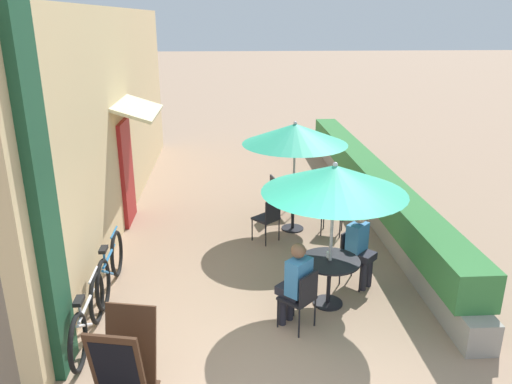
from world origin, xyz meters
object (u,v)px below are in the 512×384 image
Objects in this scene: coffee_cup_near at (329,255)px; menu_board at (124,358)px; cafe_chair_near_right at (353,253)px; patio_table_mid at (293,203)px; patio_umbrella_near at (334,179)px; cafe_chair_near_left at (302,295)px; seated_patron_near_right at (360,245)px; cafe_chair_mid_back at (278,192)px; patio_umbrella_mid at (295,134)px; coffee_cup_mid at (289,191)px; patio_table_near at (329,271)px; cafe_chair_mid_right at (333,207)px; bicycle_leaning at (88,318)px; seated_patron_near_left at (295,281)px; bicycle_second at (110,267)px; cafe_chair_mid_left at (269,216)px.

menu_board is at bearing -145.50° from coffee_cup_near.
cafe_chair_near_right is 1.00× the size of patio_table_mid.
patio_umbrella_near is 2.51× the size of cafe_chair_near_left.
cafe_chair_mid_back is at bearing -117.16° from seated_patron_near_right.
menu_board is at bearing -118.76° from patio_umbrella_mid.
cafe_chair_near_left reaches higher than coffee_cup_near.
coffee_cup_mid is at bearing 119.96° from patio_umbrella_mid.
coffee_cup_near is at bearing 92.04° from patio_table_near.
patio_table_near is 2.67m from cafe_chair_mid_right.
seated_patron_near_right reaches higher than bicycle_leaning.
cafe_chair_mid_back is (0.19, 4.05, -0.17)m from seated_patron_near_left.
bicycle_leaning is (-3.05, -3.64, -0.39)m from coffee_cup_mid.
cafe_chair_mid_back reaches higher than patio_table_mid.
menu_board reaches higher than cafe_chair_near_left.
bicycle_second is at bearing -145.02° from patio_table_mid.
cafe_chair_near_left is 1.00× the size of patio_table_mid.
cafe_chair_near_left and cafe_chair_mid_back have the same top height.
cafe_chair_near_right is 0.89× the size of menu_board.
seated_patron_near_right is 1.44× the size of cafe_chair_mid_left.
patio_table_mid is at bearing 93.25° from patio_table_near.
cafe_chair_near_left is at bearing -12.72° from cafe_chair_mid_back.
patio_table_near is at bearing -87.96° from coffee_cup_near.
cafe_chair_mid_right is at bearing -137.85° from cafe_chair_near_right.
menu_board is (-3.23, -4.32, -0.03)m from cafe_chair_mid_right.
cafe_chair_mid_back is (0.11, 4.13, 0.00)m from cafe_chair_near_left.
cafe_chair_mid_left is 3.92m from bicycle_leaning.
bicycle_second is at bearing 88.69° from bicycle_leaning.
cafe_chair_near_left is at bearing 1.54° from bicycle_leaning.
patio_umbrella_near reaches higher than cafe_chair_mid_back.
patio_table_mid is (0.34, 3.38, 0.03)m from cafe_chair_near_left.
menu_board is at bearing -117.37° from coffee_cup_mid.
cafe_chair_near_right is 2.68m from patio_umbrella_mid.
bicycle_leaning is (-3.12, -3.51, -1.57)m from patio_umbrella_mid.
bicycle_second is (-3.27, 0.60, -1.55)m from patio_umbrella_near.
patio_umbrella_near is 3.15m from coffee_cup_mid.
menu_board is at bearing -9.87° from seated_patron_near_right.
cafe_chair_mid_back is (-0.38, 3.44, -0.25)m from coffee_cup_near.
cafe_chair_near_left is 1.00× the size of cafe_chair_mid_right.
cafe_chair_mid_right reaches higher than patio_table_mid.
seated_patron_near_right reaches higher than cafe_chair_mid_back.
cafe_chair_mid_right is at bearing 64.81° from menu_board.
cafe_chair_mid_left is at bearing 47.60° from seated_patron_near_left.
patio_table_near is 3.55m from cafe_chair_mid_back.
coffee_cup_near is 1.00× the size of coffee_cup_mid.
bicycle_second is at bearing 169.61° from patio_table_near.
coffee_cup_near is at bearing -4.84° from cafe_chair_mid_back.
cafe_chair_near_right is 4.01m from bicycle_leaning.
cafe_chair_near_right reaches higher than patio_table_mid.
patio_umbrella_near is at bearing -2.61° from seated_patron_near_left.
cafe_chair_mid_right is 5.39m from menu_board.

